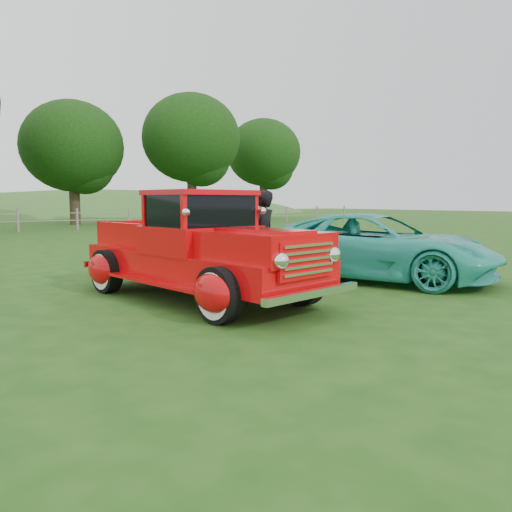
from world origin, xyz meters
TOP-DOWN VIEW (x-y plane):
  - ground at (0.00, 0.00)m, footprint 140.00×140.00m
  - fence_line at (0.00, 22.00)m, footprint 48.00×0.12m
  - tree_near_east at (5.00, 29.00)m, footprint 6.80×6.80m
  - tree_mid_east at (13.00, 27.00)m, footprint 7.20×7.20m
  - tree_far_east at (22.00, 30.00)m, footprint 6.60×6.60m
  - red_pickup at (-1.37, 1.20)m, footprint 2.68×5.16m
  - teal_sedan at (2.56, 0.83)m, footprint 3.88×5.35m
  - man at (0.42, 1.83)m, footprint 0.75×0.59m

SIDE VIEW (x-z plane):
  - ground at x=0.00m, z-range 0.00..0.00m
  - fence_line at x=0.00m, z-range 0.00..1.20m
  - teal_sedan at x=2.56m, z-range 0.00..1.35m
  - red_pickup at x=-1.37m, z-range -0.09..1.69m
  - man at x=0.42m, z-range 0.00..1.81m
  - tree_near_east at x=5.00m, z-range 1.08..9.41m
  - tree_far_east at x=22.00m, z-range 1.43..10.29m
  - tree_mid_east at x=13.00m, z-range 1.45..10.89m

